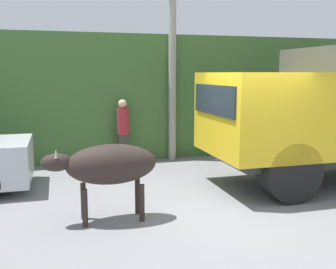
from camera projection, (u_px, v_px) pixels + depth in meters
The scene contains 6 objects.
ground_plane at pixel (236, 203), 7.51m from camera, with size 60.00×60.00×0.00m, color gray.
hillside_embankment at pixel (148, 92), 14.42m from camera, with size 32.00×6.70×3.53m.
building_backdrop at pixel (41, 107), 11.69m from camera, with size 6.04×2.70×2.87m.
brown_cow at pixel (109, 165), 6.48m from camera, with size 1.88×0.67×1.30m.
pedestrian_on_hill at pixel (123, 128), 10.62m from camera, with size 0.37×0.37×1.76m.
utility_pole at pixel (172, 51), 10.86m from camera, with size 0.90×0.21×5.90m.
Camera 1 is at (-3.21, -6.60, 2.46)m, focal length 42.00 mm.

